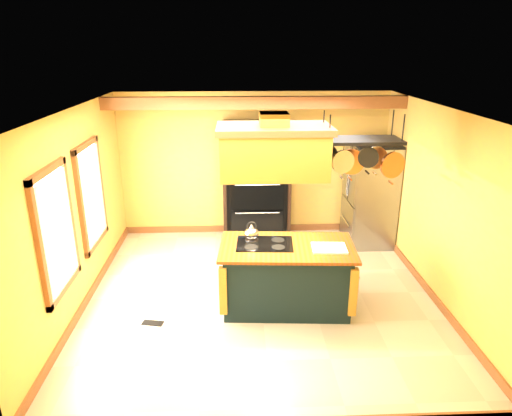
{
  "coord_description": "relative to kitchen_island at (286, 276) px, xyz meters",
  "views": [
    {
      "loc": [
        -0.33,
        -5.88,
        3.47
      ],
      "look_at": [
        -0.05,
        0.3,
        1.26
      ],
      "focal_mm": 32.0,
      "sensor_mm": 36.0,
      "label": 1
    }
  ],
  "objects": [
    {
      "name": "floor",
      "position": [
        -0.34,
        0.28,
        -0.47
      ],
      "size": [
        5.0,
        5.0,
        0.0
      ],
      "primitive_type": "plane",
      "color": "beige",
      "rests_on": "ground"
    },
    {
      "name": "ceiling",
      "position": [
        -0.34,
        0.28,
        2.23
      ],
      "size": [
        5.0,
        5.0,
        0.0
      ],
      "primitive_type": "plane",
      "rotation": [
        3.14,
        0.0,
        0.0
      ],
      "color": "white",
      "rests_on": "wall_back"
    },
    {
      "name": "wall_back",
      "position": [
        -0.34,
        2.78,
        0.88
      ],
      "size": [
        5.0,
        0.02,
        2.7
      ],
      "primitive_type": "cube",
      "color": "#D79E4E",
      "rests_on": "floor"
    },
    {
      "name": "wall_front",
      "position": [
        -0.34,
        -2.22,
        0.88
      ],
      "size": [
        5.0,
        0.02,
        2.7
      ],
      "primitive_type": "cube",
      "color": "#D79E4E",
      "rests_on": "floor"
    },
    {
      "name": "wall_left",
      "position": [
        -2.84,
        0.28,
        0.88
      ],
      "size": [
        0.02,
        5.0,
        2.7
      ],
      "primitive_type": "cube",
      "color": "#D79E4E",
      "rests_on": "floor"
    },
    {
      "name": "wall_right",
      "position": [
        2.16,
        0.28,
        0.88
      ],
      "size": [
        0.02,
        5.0,
        2.7
      ],
      "primitive_type": "cube",
      "color": "#D79E4E",
      "rests_on": "floor"
    },
    {
      "name": "ceiling_beam",
      "position": [
        -0.34,
        1.98,
        2.12
      ],
      "size": [
        5.0,
        0.15,
        0.2
      ],
      "primitive_type": "cube",
      "color": "#985B2F",
      "rests_on": "ceiling"
    },
    {
      "name": "window_near",
      "position": [
        -2.8,
        -0.52,
        0.93
      ],
      "size": [
        0.06,
        1.06,
        1.56
      ],
      "color": "#985B2F",
      "rests_on": "wall_left"
    },
    {
      "name": "window_far",
      "position": [
        -2.8,
        0.88,
        0.93
      ],
      "size": [
        0.06,
        1.06,
        1.56
      ],
      "color": "#985B2F",
      "rests_on": "wall_left"
    },
    {
      "name": "kitchen_island",
      "position": [
        0.0,
        0.0,
        0.0
      ],
      "size": [
        1.88,
        1.13,
        1.11
      ],
      "rotation": [
        0.0,
        0.0,
        -0.06
      ],
      "color": "black",
      "rests_on": "floor"
    },
    {
      "name": "range_hood",
      "position": [
        -0.2,
        -0.0,
        1.78
      ],
      "size": [
        1.42,
        0.8,
        0.8
      ],
      "color": "#CB8932",
      "rests_on": "ceiling"
    },
    {
      "name": "pot_rack",
      "position": [
        0.92,
        -0.0,
        1.76
      ],
      "size": [
        1.09,
        0.5,
        0.82
      ],
      "color": "black",
      "rests_on": "ceiling"
    },
    {
      "name": "refrigerator",
      "position": [
        1.74,
        2.18,
        0.43
      ],
      "size": [
        0.8,
        0.94,
        1.84
      ],
      "color": "gray",
      "rests_on": "floor"
    },
    {
      "name": "hutch",
      "position": [
        -0.3,
        2.54,
        0.39
      ],
      "size": [
        1.24,
        0.56,
        2.2
      ],
      "color": "black",
      "rests_on": "floor"
    },
    {
      "name": "floor_register",
      "position": [
        -1.81,
        -0.37,
        -0.46
      ],
      "size": [
        0.3,
        0.17,
        0.01
      ],
      "primitive_type": "cube",
      "rotation": [
        0.0,
        0.0,
        -0.2
      ],
      "color": "black",
      "rests_on": "floor"
    }
  ]
}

